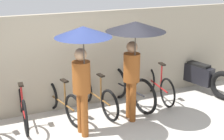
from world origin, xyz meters
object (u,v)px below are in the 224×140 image
parked_bicycle_4 (129,88)px  pedestrian_leading (83,53)px  motorcycle (198,76)px  parked_bicycle_3 (96,95)px  parked_bicycle_2 (61,101)px  pedestrian_center (134,42)px  parked_bicycle_1 (22,105)px  parked_bicycle_5 (157,84)px

parked_bicycle_4 → pedestrian_leading: pedestrian_leading is taller
motorcycle → parked_bicycle_3: bearing=76.1°
parked_bicycle_3 → pedestrian_leading: 1.64m
parked_bicycle_2 → parked_bicycle_4: bearing=-105.2°
parked_bicycle_2 → pedestrian_leading: (0.19, -0.93, 1.23)m
pedestrian_leading → pedestrian_center: (1.06, 0.17, 0.05)m
pedestrian_leading → parked_bicycle_2: bearing=-83.7°
parked_bicycle_3 → parked_bicycle_4: (0.76, -0.04, 0.05)m
parked_bicycle_1 → parked_bicycle_5: (3.05, -0.02, -0.01)m
parked_bicycle_1 → parked_bicycle_2: size_ratio=1.06×
parked_bicycle_2 → parked_bicycle_1: bearing=72.2°
parked_bicycle_2 → parked_bicycle_3: 0.76m
parked_bicycle_4 → pedestrian_leading: bearing=112.7°
parked_bicycle_3 → parked_bicycle_5: size_ratio=1.08×
pedestrian_leading → motorcycle: (3.26, 0.98, -1.19)m
parked_bicycle_2 → pedestrian_center: size_ratio=0.81×
parked_bicycle_4 → motorcycle: (1.93, 0.10, -0.01)m
parked_bicycle_1 → motorcycle: 4.22m
parked_bicycle_1 → pedestrian_center: bearing=-109.7°
parked_bicycle_1 → pedestrian_leading: (0.95, -0.98, 1.21)m
parked_bicycle_1 → motorcycle: size_ratio=0.84×
parked_bicycle_1 → parked_bicycle_2: parked_bicycle_1 is taller
parked_bicycle_1 → parked_bicycle_3: bearing=-90.0°
parked_bicycle_1 → pedestrian_leading: 1.83m
parked_bicycle_2 → parked_bicycle_3: bearing=-103.9°
parked_bicycle_5 → motorcycle: (1.17, 0.02, 0.03)m
pedestrian_leading → motorcycle: pedestrian_leading is taller
parked_bicycle_2 → pedestrian_leading: 1.55m
parked_bicycle_3 → pedestrian_leading: size_ratio=0.85×
parked_bicycle_5 → pedestrian_leading: (-2.10, -0.96, 1.22)m
parked_bicycle_4 → parked_bicycle_5: size_ratio=1.09×
parked_bicycle_4 → motorcycle: 1.93m
parked_bicycle_4 → pedestrian_center: bearing=148.0°
parked_bicycle_5 → motorcycle: 1.17m
parked_bicycle_3 → parked_bicycle_2: bearing=81.2°
parked_bicycle_4 → parked_bicycle_5: bearing=-95.0°
parked_bicycle_1 → parked_bicycle_5: parked_bicycle_1 is taller
parked_bicycle_1 → pedestrian_leading: bearing=-133.6°
parked_bicycle_2 → parked_bicycle_5: bearing=-102.7°
parked_bicycle_3 → parked_bicycle_5: (1.53, 0.04, 0.01)m
parked_bicycle_1 → parked_bicycle_3: (1.52, -0.06, -0.02)m
parked_bicycle_3 → parked_bicycle_1: bearing=79.3°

